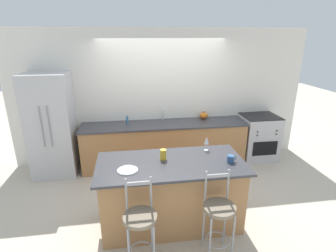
# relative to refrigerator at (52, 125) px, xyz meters

# --- Properties ---
(ground_plane) EXTENTS (18.00, 18.00, 0.00)m
(ground_plane) POSITION_rel_refrigerator_xyz_m (2.11, -0.35, -0.97)
(ground_plane) COLOR beige
(wall_back) EXTENTS (6.00, 0.07, 2.70)m
(wall_back) POSITION_rel_refrigerator_xyz_m (2.11, 0.38, 0.38)
(wall_back) COLOR silver
(wall_back) RESTS_ON ground_plane
(back_counter) EXTENTS (3.28, 0.71, 0.89)m
(back_counter) POSITION_rel_refrigerator_xyz_m (2.11, 0.04, -0.52)
(back_counter) COLOR #A87547
(back_counter) RESTS_ON ground_plane
(sink_faucet) EXTENTS (0.02, 0.13, 0.22)m
(sink_faucet) POSITION_rel_refrigerator_xyz_m (2.11, 0.24, 0.06)
(sink_faucet) COLOR #ADAFB5
(sink_faucet) RESTS_ON back_counter
(kitchen_island) EXTENTS (1.98, 0.94, 0.95)m
(kitchen_island) POSITION_rel_refrigerator_xyz_m (1.96, -1.77, -0.49)
(kitchen_island) COLOR #A87547
(kitchen_island) RESTS_ON ground_plane
(refrigerator) EXTENTS (0.78, 0.74, 1.93)m
(refrigerator) POSITION_rel_refrigerator_xyz_m (0.00, 0.00, 0.00)
(refrigerator) COLOR #BCBCC1
(refrigerator) RESTS_ON ground_plane
(oven_range) EXTENTS (0.73, 0.68, 0.96)m
(oven_range) POSITION_rel_refrigerator_xyz_m (4.14, 0.03, -0.49)
(oven_range) COLOR #B7B7BC
(oven_range) RESTS_ON ground_plane
(bar_stool_near) EXTENTS (0.38, 0.38, 1.08)m
(bar_stool_near) POSITION_rel_refrigerator_xyz_m (1.50, -2.46, -0.40)
(bar_stool_near) COLOR #99999E
(bar_stool_near) RESTS_ON ground_plane
(bar_stool_far) EXTENTS (0.38, 0.38, 1.08)m
(bar_stool_far) POSITION_rel_refrigerator_xyz_m (2.42, -2.43, -0.40)
(bar_stool_far) COLOR #99999E
(bar_stool_far) RESTS_ON ground_plane
(dinner_plate) EXTENTS (0.26, 0.26, 0.02)m
(dinner_plate) POSITION_rel_refrigerator_xyz_m (1.38, -1.91, -0.01)
(dinner_plate) COLOR white
(dinner_plate) RESTS_ON kitchen_island
(wine_glass) EXTENTS (0.07, 0.07, 0.21)m
(wine_glass) POSITION_rel_refrigerator_xyz_m (2.53, -1.46, 0.13)
(wine_glass) COLOR white
(wine_glass) RESTS_ON kitchen_island
(coffee_mug) EXTENTS (0.13, 0.09, 0.09)m
(coffee_mug) POSITION_rel_refrigerator_xyz_m (2.75, -1.88, 0.03)
(coffee_mug) COLOR #335689
(coffee_mug) RESTS_ON kitchen_island
(tumbler_cup) EXTENTS (0.09, 0.09, 0.15)m
(tumbler_cup) POSITION_rel_refrigerator_xyz_m (1.87, -1.67, 0.05)
(tumbler_cup) COLOR gold
(tumbler_cup) RESTS_ON kitchen_island
(pumpkin_decoration) EXTENTS (0.17, 0.17, 0.16)m
(pumpkin_decoration) POSITION_rel_refrigerator_xyz_m (2.97, 0.22, -0.01)
(pumpkin_decoration) COLOR orange
(pumpkin_decoration) RESTS_ON back_counter
(soap_bottle) EXTENTS (0.05, 0.05, 0.16)m
(soap_bottle) POSITION_rel_refrigerator_xyz_m (1.39, 0.15, -0.01)
(soap_bottle) COLOR teal
(soap_bottle) RESTS_ON back_counter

